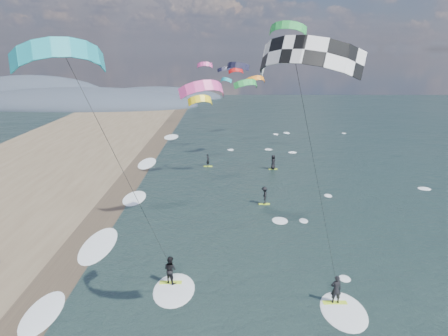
{
  "coord_description": "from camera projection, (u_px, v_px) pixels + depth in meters",
  "views": [
    {
      "loc": [
        -0.91,
        -15.86,
        14.59
      ],
      "look_at": [
        -1.0,
        12.0,
        7.0
      ],
      "focal_mm": 35.0,
      "sensor_mm": 36.0,
      "label": 1
    }
  ],
  "objects": [
    {
      "name": "wet_sand_strip",
      "position": [
        58.0,
        278.0,
        28.82
      ],
      "size": [
        3.0,
        240.0,
        0.0
      ],
      "primitive_type": "cube",
      "color": "#382D23",
      "rests_on": "ground"
    },
    {
      "name": "coastal_hills",
      "position": [
        70.0,
        103.0,
        123.34
      ],
      "size": [
        80.0,
        41.0,
        15.0
      ],
      "color": "#3D4756",
      "rests_on": "ground"
    },
    {
      "name": "kitesurfer_near_a",
      "position": [
        306.0,
        118.0,
        18.04
      ],
      "size": [
        7.89,
        9.36,
        15.57
      ],
      "color": "#C4F22A",
      "rests_on": "ground"
    },
    {
      "name": "kitesurfer_near_b",
      "position": [
        104.0,
        138.0,
        21.27
      ],
      "size": [
        7.27,
        8.97,
        15.59
      ],
      "color": "#C4F22A",
      "rests_on": "ground"
    },
    {
      "name": "far_kitesurfers",
      "position": [
        259.0,
        176.0,
        48.74
      ],
      "size": [
        9.34,
        15.14,
        1.86
      ],
      "color": "#C4F22A",
      "rests_on": "ground"
    },
    {
      "name": "bg_kite_field",
      "position": [
        235.0,
        70.0,
        66.11
      ],
      "size": [
        13.2,
        72.32,
        10.2
      ],
      "color": "black",
      "rests_on": "ground"
    },
    {
      "name": "shoreline_surf",
      "position": [
        96.0,
        247.0,
        33.4
      ],
      "size": [
        2.4,
        79.4,
        0.11
      ],
      "color": "white",
      "rests_on": "ground"
    }
  ]
}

